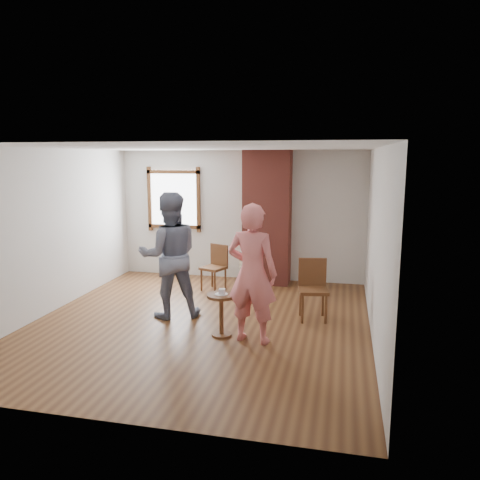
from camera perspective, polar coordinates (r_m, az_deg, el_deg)
name	(u,v)px	position (r m, az deg, el deg)	size (l,w,h in m)	color
ground	(200,323)	(7.20, -4.89, -10.02)	(5.50, 5.50, 0.00)	brown
room_shell	(207,200)	(7.38, -4.10, 4.93)	(5.04, 5.52, 2.62)	silver
brick_chimney	(267,218)	(9.13, 3.33, 2.72)	(0.90, 0.50, 2.60)	#9E4338
stoneware_crock	(249,271)	(9.29, 1.12, -3.75)	(0.38, 0.38, 0.49)	tan
dark_pot	(165,279)	(9.44, -9.12, -4.77)	(0.14, 0.14, 0.14)	black
dining_chair_left	(216,265)	(8.80, -2.98, -3.01)	(0.52, 0.52, 0.85)	brown
dining_chair_right	(313,286)	(7.31, 8.87, -5.50)	(0.50, 0.50, 0.93)	brown
side_table	(221,308)	(6.56, -2.29, -8.29)	(0.40, 0.40, 0.60)	brown
cake_plate	(221,294)	(6.50, -2.30, -6.61)	(0.18, 0.18, 0.01)	white
cake_slice	(222,292)	(6.49, -2.22, -6.32)	(0.08, 0.07, 0.06)	white
man	(170,255)	(7.29, -8.58, -1.87)	(0.95, 0.74, 1.95)	#131C36
person_pink	(252,274)	(6.23, 1.49, -4.12)	(0.69, 0.45, 1.89)	#EB7675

